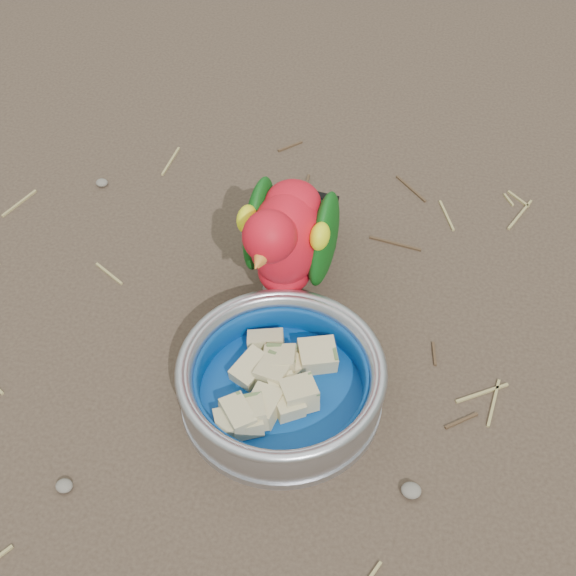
# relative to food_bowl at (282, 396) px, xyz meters

# --- Properties ---
(ground) EXTENTS (60.00, 60.00, 0.00)m
(ground) POSITION_rel_food_bowl_xyz_m (0.00, 0.00, -0.01)
(ground) COLOR #443529
(food_bowl) EXTENTS (0.22, 0.22, 0.02)m
(food_bowl) POSITION_rel_food_bowl_xyz_m (0.00, 0.00, 0.00)
(food_bowl) COLOR #B2B2BA
(food_bowl) RESTS_ON ground
(bowl_wall) EXTENTS (0.22, 0.22, 0.04)m
(bowl_wall) POSITION_rel_food_bowl_xyz_m (0.00, 0.00, 0.03)
(bowl_wall) COLOR #B2B2BA
(bowl_wall) RESTS_ON food_bowl
(fruit_wedges) EXTENTS (0.13, 0.13, 0.03)m
(fruit_wedges) POSITION_rel_food_bowl_xyz_m (-0.00, 0.00, 0.02)
(fruit_wedges) COLOR #CCB984
(fruit_wedges) RESTS_ON food_bowl
(lory_parrot) EXTENTS (0.13, 0.23, 0.18)m
(lory_parrot) POSITION_rel_food_bowl_xyz_m (-0.03, 0.14, 0.08)
(lory_parrot) COLOR red
(lory_parrot) RESTS_ON ground
(ground_debris) EXTENTS (0.90, 0.80, 0.01)m
(ground_debris) POSITION_rel_food_bowl_xyz_m (0.02, 0.08, -0.01)
(ground_debris) COLOR tan
(ground_debris) RESTS_ON ground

